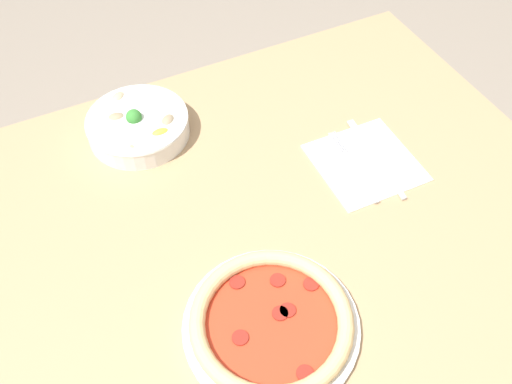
# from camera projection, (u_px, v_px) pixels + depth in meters

# --- Properties ---
(dining_table) EXTENTS (1.28, 1.02, 0.75)m
(dining_table) POSITION_uv_depth(u_px,v_px,m) (252.00, 281.00, 1.07)
(dining_table) COLOR tan
(dining_table) RESTS_ON ground_plane
(pizza) EXTENTS (0.28, 0.28, 0.04)m
(pizza) POSITION_uv_depth(u_px,v_px,m) (271.00, 323.00, 0.89)
(pizza) COLOR white
(pizza) RESTS_ON dining_table
(bowl) EXTENTS (0.21, 0.21, 0.07)m
(bowl) POSITION_uv_depth(u_px,v_px,m) (138.00, 124.00, 1.16)
(bowl) COLOR white
(bowl) RESTS_ON dining_table
(napkin) EXTENTS (0.19, 0.19, 0.00)m
(napkin) POSITION_uv_depth(u_px,v_px,m) (365.00, 163.00, 1.13)
(napkin) COLOR white
(napkin) RESTS_ON dining_table
(fork) EXTENTS (0.03, 0.20, 0.00)m
(fork) POSITION_uv_depth(u_px,v_px,m) (354.00, 167.00, 1.12)
(fork) COLOR silver
(fork) RESTS_ON napkin
(knife) EXTENTS (0.03, 0.23, 0.01)m
(knife) POSITION_uv_depth(u_px,v_px,m) (378.00, 161.00, 1.13)
(knife) COLOR silver
(knife) RESTS_ON napkin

